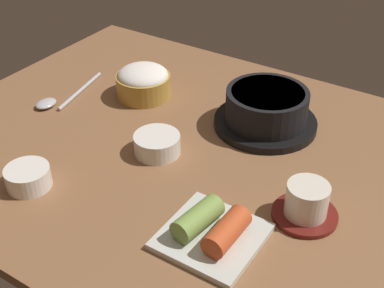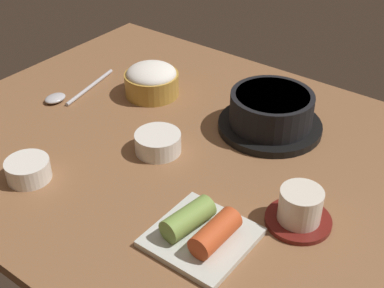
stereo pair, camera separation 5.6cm
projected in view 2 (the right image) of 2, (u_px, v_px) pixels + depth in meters
dining_table at (190, 153)px, 96.00cm from camera, size 100.00×76.00×2.00cm
stone_pot at (271, 113)px, 98.81cm from camera, size 19.84×19.84×7.59cm
rice_bowl at (152, 80)px, 110.22cm from camera, size 11.45×11.45×6.81cm
tea_cup_with_saucer at (300, 209)px, 77.98cm from camera, size 10.13×10.13×6.04cm
banchan_cup_center at (158, 142)px, 93.80cm from camera, size 8.35×8.35×3.60cm
kimchi_plate at (201, 231)px, 75.51cm from camera, size 13.86×13.86×4.63cm
side_bowl_near at (28, 169)px, 87.31cm from camera, size 7.41×7.41×3.52cm
spoon at (67, 94)px, 110.83cm from camera, size 5.71×18.94×1.35cm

